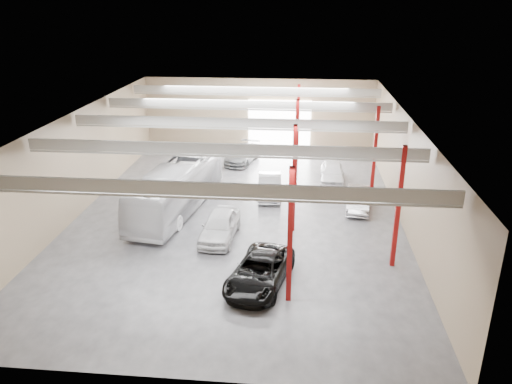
% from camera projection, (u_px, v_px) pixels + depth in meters
% --- Properties ---
extents(depot_shell, '(22.12, 32.12, 7.06)m').
position_uv_depth(depot_shell, '(240.00, 144.00, 33.16)').
color(depot_shell, '#45454A').
rests_on(depot_shell, ground).
extents(coach_bus, '(4.48, 12.34, 3.36)m').
position_uv_depth(coach_bus, '(177.00, 188.00, 34.87)').
color(coach_bus, silver).
rests_on(coach_bus, ground).
extents(black_sedan, '(3.80, 6.11, 1.58)m').
position_uv_depth(black_sedan, '(260.00, 271.00, 25.95)').
color(black_sedan, black).
rests_on(black_sedan, ground).
extents(car_row_a, '(2.30, 5.10, 1.70)m').
position_uv_depth(car_row_a, '(220.00, 226.00, 31.01)').
color(car_row_a, silver).
rests_on(car_row_a, ground).
extents(car_row_b, '(2.02, 4.98, 1.61)m').
position_uv_depth(car_row_b, '(270.00, 186.00, 37.66)').
color(car_row_b, '#ACADB1').
rests_on(car_row_b, ground).
extents(car_row_c, '(3.20, 5.54, 1.51)m').
position_uv_depth(car_row_c, '(242.00, 154.00, 45.49)').
color(car_row_c, slate).
rests_on(car_row_c, ground).
extents(car_right_near, '(2.01, 4.64, 1.48)m').
position_uv_depth(car_right_near, '(358.00, 199.00, 35.39)').
color(car_right_near, '#AFAFB4').
rests_on(car_right_near, ground).
extents(car_right_far, '(2.05, 4.78, 1.61)m').
position_uv_depth(car_right_far, '(332.00, 173.00, 40.53)').
color(car_right_far, white).
rests_on(car_right_far, ground).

